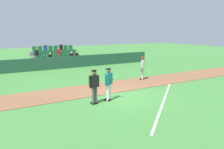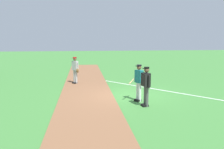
# 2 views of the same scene
# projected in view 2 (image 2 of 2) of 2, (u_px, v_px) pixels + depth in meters

# --- Properties ---
(ground_plane) EXTENTS (80.00, 80.00, 0.00)m
(ground_plane) POSITION_uv_depth(u_px,v_px,m) (130.00, 96.00, 12.13)
(ground_plane) COLOR #42843A
(infield_dirt_path) EXTENTS (28.00, 2.76, 0.03)m
(infield_dirt_path) POSITION_uv_depth(u_px,v_px,m) (87.00, 97.00, 11.86)
(infield_dirt_path) COLOR brown
(infield_dirt_path) RESTS_ON ground
(foul_line_chalk) EXTENTS (9.06, 8.01, 0.01)m
(foul_line_chalk) POSITION_uv_depth(u_px,v_px,m) (128.00, 85.00, 15.13)
(foul_line_chalk) COLOR white
(foul_line_chalk) RESTS_ON ground
(batter_teal_jersey) EXTENTS (0.74, 0.70, 1.76)m
(batter_teal_jersey) POSITION_uv_depth(u_px,v_px,m) (139.00, 81.00, 11.12)
(batter_teal_jersey) COLOR white
(batter_teal_jersey) RESTS_ON ground
(umpire_home_plate) EXTENTS (0.58, 0.36, 1.76)m
(umpire_home_plate) POSITION_uv_depth(u_px,v_px,m) (146.00, 84.00, 10.26)
(umpire_home_plate) COLOR #4C4C4C
(umpire_home_plate) RESTS_ON ground
(runner_grey_jersey) EXTENTS (0.56, 0.51, 1.76)m
(runner_grey_jersey) POSITION_uv_depth(u_px,v_px,m) (75.00, 69.00, 15.25)
(runner_grey_jersey) COLOR #B2B2B2
(runner_grey_jersey) RESTS_ON ground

